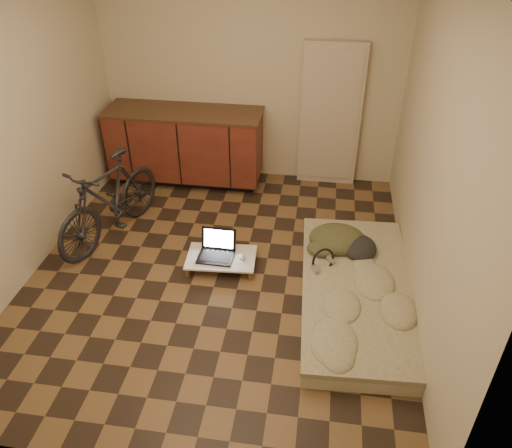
# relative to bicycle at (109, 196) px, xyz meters

# --- Properties ---
(room_shell) EXTENTS (3.50, 4.00, 2.60)m
(room_shell) POSITION_rel_bicycle_xyz_m (1.20, -0.41, 0.81)
(room_shell) COLOR brown
(room_shell) RESTS_ON ground
(cabinets) EXTENTS (1.84, 0.62, 0.91)m
(cabinets) POSITION_rel_bicycle_xyz_m (0.45, 1.30, -0.02)
(cabinets) COLOR black
(cabinets) RESTS_ON ground
(appliance_panel) EXTENTS (0.70, 0.10, 1.70)m
(appliance_panel) POSITION_rel_bicycle_xyz_m (2.15, 1.53, 0.36)
(appliance_panel) COLOR #C4B19B
(appliance_panel) RESTS_ON ground
(bicycle) EXTENTS (0.90, 1.58, 0.98)m
(bicycle) POSITION_rel_bicycle_xyz_m (0.00, 0.00, 0.00)
(bicycle) COLOR black
(bicycle) RESTS_ON ground
(futon) EXTENTS (1.08, 2.08, 0.17)m
(futon) POSITION_rel_bicycle_xyz_m (2.50, -0.63, -0.40)
(futon) COLOR beige
(futon) RESTS_ON ground
(clothing_pile) EXTENTS (0.61, 0.52, 0.23)m
(clothing_pile) POSITION_rel_bicycle_xyz_m (2.36, -0.07, -0.20)
(clothing_pile) COLOR #3C3F24
(clothing_pile) RESTS_ON futon
(headphones) EXTENTS (0.35, 0.34, 0.17)m
(headphones) POSITION_rel_bicycle_xyz_m (2.18, -0.44, -0.23)
(headphones) COLOR black
(headphones) RESTS_ON futon
(lap_desk) EXTENTS (0.69, 0.47, 0.11)m
(lap_desk) POSITION_rel_bicycle_xyz_m (1.21, -0.34, -0.39)
(lap_desk) COLOR brown
(lap_desk) RESTS_ON ground
(laptop) EXTENTS (0.34, 0.31, 0.23)m
(laptop) POSITION_rel_bicycle_xyz_m (1.16, -0.31, -0.33)
(laptop) COLOR black
(laptop) RESTS_ON lap_desk
(mouse) EXTENTS (0.08, 0.11, 0.04)m
(mouse) POSITION_rel_bicycle_xyz_m (1.41, -0.33, -0.36)
(mouse) COLOR silver
(mouse) RESTS_ON lap_desk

